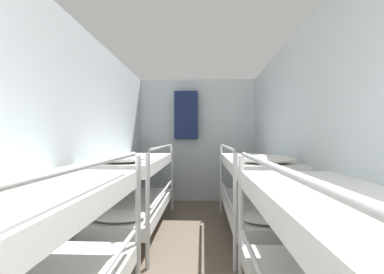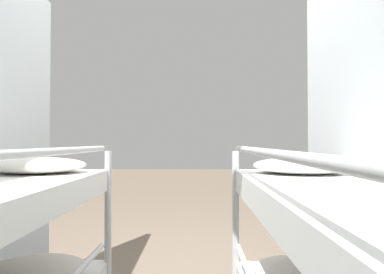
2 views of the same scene
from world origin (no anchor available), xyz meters
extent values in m
cylinder|color=silver|center=(-0.41, 0.57, 0.54)|extent=(0.04, 0.04, 1.09)
ellipsoid|color=silver|center=(-0.76, 0.79, 0.43)|extent=(0.56, 0.40, 0.09)
cube|color=white|center=(-0.76, 1.50, 0.90)|extent=(0.70, 1.90, 0.13)
ellipsoid|color=silver|center=(-0.76, 0.79, 1.01)|extent=(0.56, 0.40, 0.09)
cylinder|color=silver|center=(-0.41, 1.50, 1.11)|extent=(0.03, 1.62, 0.03)
cylinder|color=silver|center=(0.41, 0.57, 0.54)|extent=(0.04, 0.04, 1.09)
ellipsoid|color=silver|center=(0.76, 0.79, 0.43)|extent=(0.56, 0.40, 0.09)
ellipsoid|color=silver|center=(0.76, 0.79, 1.01)|extent=(0.56, 0.40, 0.09)
cylinder|color=silver|center=(0.41, 1.50, 1.11)|extent=(0.03, 1.62, 0.03)
camera|label=1|loc=(0.11, 0.40, 1.23)|focal=24.00mm
camera|label=2|loc=(-0.16, 2.49, 1.15)|focal=28.00mm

